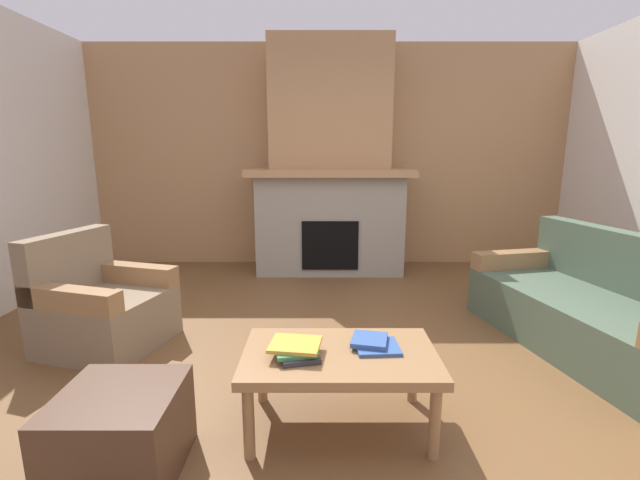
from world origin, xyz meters
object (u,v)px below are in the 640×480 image
at_px(coffee_table, 338,362).
at_px(ottoman, 119,433).
at_px(couch, 592,311).
at_px(fireplace, 328,174).
at_px(armchair, 99,308).

relative_size(coffee_table, ottoman, 1.92).
bearing_deg(couch, fireplace, 131.37).
distance_m(couch, ottoman, 3.18).
relative_size(couch, ottoman, 3.73).
bearing_deg(couch, coffee_table, -153.91).
height_order(coffee_table, ottoman, coffee_table).
bearing_deg(ottoman, armchair, 119.16).
height_order(fireplace, ottoman, fireplace).
height_order(armchair, ottoman, armchair).
xyz_separation_m(couch, ottoman, (-2.92, -1.27, -0.09)).
bearing_deg(coffee_table, armchair, 150.34).
bearing_deg(fireplace, couch, -48.63).
relative_size(fireplace, ottoman, 5.19).
distance_m(couch, coffee_table, 2.14).
bearing_deg(armchair, fireplace, 50.37).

